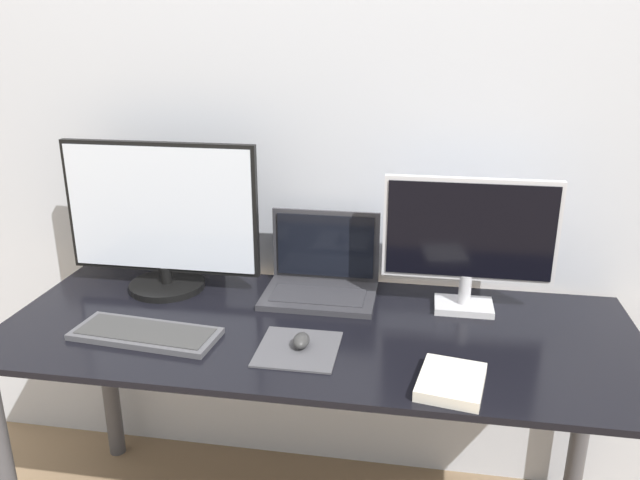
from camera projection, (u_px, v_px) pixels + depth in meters
wall_back at (339, 122)px, 1.95m from camera, size 7.00×0.05×2.50m
desk at (316, 366)px, 1.77m from camera, size 1.76×0.70×0.74m
monitor_left at (162, 219)px, 1.91m from camera, size 0.61×0.24×0.47m
monitor_right at (469, 238)px, 1.77m from camera, size 0.49×0.12×0.40m
laptop at (322, 275)px, 1.93m from camera, size 0.34×0.24×0.25m
keyboard at (146, 334)px, 1.68m from camera, size 0.41×0.19×0.02m
mousepad at (298, 349)px, 1.61m from camera, size 0.21×0.21×0.00m
mouse at (301, 341)px, 1.61m from camera, size 0.04×0.07×0.03m
book at (451, 382)px, 1.44m from camera, size 0.17×0.20×0.03m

